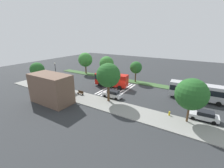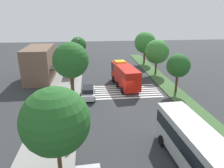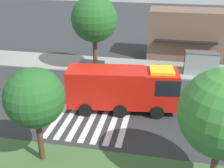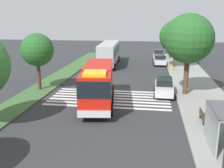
% 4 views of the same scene
% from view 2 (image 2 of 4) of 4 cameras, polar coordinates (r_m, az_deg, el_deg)
% --- Properties ---
extents(ground_plane, '(120.00, 120.00, 0.00)m').
position_cam_2_polar(ground_plane, '(31.72, 3.39, -3.40)').
color(ground_plane, '#2D3033').
extents(sidewalk, '(60.00, 5.21, 0.14)m').
position_cam_2_polar(sidewalk, '(31.55, -13.33, -3.91)').
color(sidewalk, gray).
rests_on(sidewalk, ground_plane).
extents(median_strip, '(60.00, 3.00, 0.14)m').
position_cam_2_polar(median_strip, '(33.95, 16.99, -2.56)').
color(median_strip, '#3D6033').
rests_on(median_strip, ground_plane).
extents(crosswalk, '(5.85, 11.85, 0.01)m').
position_cam_2_polar(crosswalk, '(33.65, 2.80, -2.01)').
color(crosswalk, silver).
rests_on(crosswalk, ground_plane).
extents(fire_truck, '(9.38, 3.70, 3.78)m').
position_cam_2_polar(fire_truck, '(35.33, 3.36, 2.61)').
color(fire_truck, red).
rests_on(fire_truck, ground_plane).
extents(parked_car_east, '(4.54, 2.09, 1.74)m').
position_cam_2_polar(parked_car_east, '(31.07, -6.45, -2.21)').
color(parked_car_east, silver).
rests_on(parked_car_east, ground_plane).
extents(transit_bus, '(11.35, 3.23, 3.68)m').
position_cam_2_polar(transit_bus, '(18.06, 22.40, -16.24)').
color(transit_bus, '#B2B2B7').
rests_on(transit_bus, ground_plane).
extents(bus_stop_shelter, '(3.50, 1.40, 2.46)m').
position_cam_2_polar(bus_stop_shelter, '(41.59, -10.30, 4.62)').
color(bus_stop_shelter, '#4C4C51').
rests_on(bus_stop_shelter, sidewalk).
extents(bench_near_shelter, '(1.60, 0.50, 0.90)m').
position_cam_2_polar(bench_near_shelter, '(38.12, -10.53, 1.21)').
color(bench_near_shelter, '#4C3823').
rests_on(bench_near_shelter, sidewalk).
extents(street_lamp, '(0.36, 0.36, 6.60)m').
position_cam_2_polar(street_lamp, '(46.17, -8.95, 8.84)').
color(street_lamp, '#2D2D30').
rests_on(street_lamp, sidewalk).
extents(storefront_building, '(8.95, 5.27, 6.05)m').
position_cam_2_polar(storefront_building, '(40.62, -18.95, 5.18)').
color(storefront_building, brown).
rests_on(storefront_building, ground_plane).
extents(sidewalk_tree_west, '(4.95, 4.95, 7.27)m').
position_cam_2_polar(sidewalk_tree_west, '(15.44, -15.05, -9.71)').
color(sidewalk_tree_west, '#513823').
rests_on(sidewalk_tree_west, sidewalk).
extents(sidewalk_tree_center, '(4.94, 4.94, 8.15)m').
position_cam_2_polar(sidewalk_tree_center, '(29.43, -11.12, 6.29)').
color(sidewalk_tree_center, '#513823').
rests_on(sidewalk_tree_center, sidewalk).
extents(sidewalk_tree_east, '(3.95, 3.95, 5.98)m').
position_cam_2_polar(sidewalk_tree_east, '(53.57, -9.10, 10.41)').
color(sidewalk_tree_east, '#513823').
rests_on(sidewalk_tree_east, sidewalk).
extents(median_tree_far_west, '(3.52, 3.52, 6.10)m').
position_cam_2_polar(median_tree_far_west, '(32.92, 17.52, 4.75)').
color(median_tree_far_west, '#47301E').
rests_on(median_tree_far_west, median_strip).
extents(median_tree_west, '(4.68, 4.68, 6.84)m').
position_cam_2_polar(median_tree_west, '(42.24, 12.07, 8.54)').
color(median_tree_west, '#513823').
rests_on(median_tree_west, median_strip).
extents(median_tree_center, '(4.97, 4.97, 7.46)m').
position_cam_2_polar(median_tree_center, '(50.70, 8.94, 11.03)').
color(median_tree_center, '#513823').
rests_on(median_tree_center, median_strip).
extents(fire_hydrant, '(0.28, 0.28, 0.70)m').
position_cam_2_polar(fire_hydrant, '(20.15, -11.28, -16.81)').
color(fire_hydrant, gold).
rests_on(fire_hydrant, sidewalk).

